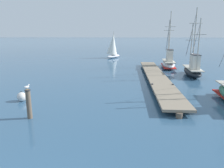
% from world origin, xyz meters
% --- Properties ---
extents(floating_dock, '(2.06, 19.28, 0.53)m').
position_xyz_m(floating_dock, '(6.39, 17.13, 0.36)').
color(floating_dock, gray).
rests_on(floating_dock, ground).
extents(fishing_boat_1, '(1.75, 6.33, 6.90)m').
position_xyz_m(fishing_boat_1, '(10.48, 19.28, 0.74)').
color(fishing_boat_1, black).
rests_on(fishing_boat_1, ground).
extents(fishing_boat_2, '(1.86, 6.46, 7.03)m').
position_xyz_m(fishing_boat_2, '(8.98, 24.33, 0.73)').
color(fishing_boat_2, silver).
rests_on(fishing_boat_2, ground).
extents(mooring_piling, '(0.30, 0.30, 1.58)m').
position_xyz_m(mooring_piling, '(-1.71, 7.19, 0.83)').
color(mooring_piling, brown).
rests_on(mooring_piling, ground).
extents(perched_seagull, '(0.21, 0.37, 0.27)m').
position_xyz_m(perched_seagull, '(-1.71, 7.18, 1.73)').
color(perched_seagull, gold).
rests_on(perched_seagull, mooring_piling).
extents(mooring_buoy, '(0.62, 0.62, 0.69)m').
position_xyz_m(mooring_buoy, '(-3.48, 10.01, 0.31)').
color(mooring_buoy, silver).
rests_on(mooring_buoy, ground).
extents(distant_sailboat, '(2.95, 3.69, 4.66)m').
position_xyz_m(distant_sailboat, '(1.28, 35.16, 2.06)').
color(distant_sailboat, silver).
rests_on(distant_sailboat, ground).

